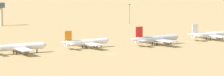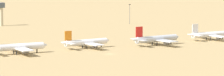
% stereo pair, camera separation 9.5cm
% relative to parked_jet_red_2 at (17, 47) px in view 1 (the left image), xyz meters
% --- Properties ---
extents(ground, '(4000.00, 4000.00, 0.00)m').
position_rel_parked_jet_red_2_xyz_m(ground, '(45.16, -23.94, -3.93)').
color(ground, tan).
extents(parked_jet_red_2, '(36.16, 30.24, 11.98)m').
position_rel_parked_jet_red_2_xyz_m(parked_jet_red_2, '(0.00, 0.00, 0.00)').
color(parked_jet_red_2, white).
rests_on(parked_jet_red_2, ground).
extents(parked_jet_orange_3, '(33.62, 28.46, 11.10)m').
position_rel_parked_jet_red_2_xyz_m(parked_jet_orange_3, '(43.83, 3.88, -0.29)').
color(parked_jet_orange_3, white).
rests_on(parked_jet_orange_3, ground).
extents(parked_jet_red_4, '(37.03, 31.43, 12.24)m').
position_rel_parked_jet_red_2_xyz_m(parked_jet_red_4, '(88.17, -3.12, 0.08)').
color(parked_jet_red_4, silver).
rests_on(parked_jet_red_4, ground).
extents(parked_jet_white_5, '(34.12, 28.67, 11.28)m').
position_rel_parked_jet_red_2_xyz_m(parked_jet_white_5, '(133.73, 3.62, -0.23)').
color(parked_jet_white_5, white).
rests_on(parked_jet_white_5, ground).
extents(control_tower, '(5.20, 5.20, 18.99)m').
position_rel_parked_jet_red_2_xyz_m(control_tower, '(43.51, 164.40, 7.53)').
color(control_tower, '#C6B793').
rests_on(control_tower, ground).
extents(light_pole_east, '(1.80, 0.50, 16.85)m').
position_rel_parked_jet_red_2_xyz_m(light_pole_east, '(143.77, 128.37, 5.72)').
color(light_pole_east, '#59595E').
rests_on(light_pole_east, ground).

